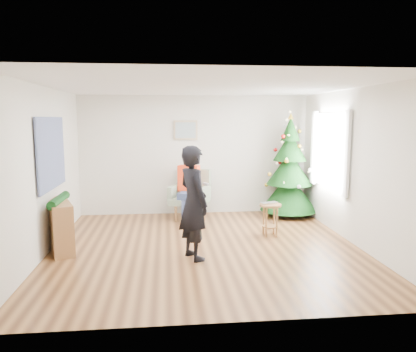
{
  "coord_description": "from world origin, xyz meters",
  "views": [
    {
      "loc": [
        -0.62,
        -6.4,
        2.1
      ],
      "look_at": [
        0.1,
        0.6,
        1.1
      ],
      "focal_mm": 35.0,
      "sensor_mm": 36.0,
      "label": 1
    }
  ],
  "objects": [
    {
      "name": "wall_left",
      "position": [
        -2.5,
        0.0,
        1.3
      ],
      "size": [
        0.0,
        5.0,
        5.0
      ],
      "primitive_type": "plane",
      "rotation": [
        1.57,
        0.0,
        1.57
      ],
      "color": "silver",
      "rests_on": "floor"
    },
    {
      "name": "wall_front",
      "position": [
        0.0,
        -2.5,
        1.3
      ],
      "size": [
        5.0,
        0.0,
        5.0
      ],
      "primitive_type": "plane",
      "rotation": [
        -1.57,
        0.0,
        0.0
      ],
      "color": "silver",
      "rests_on": "floor"
    },
    {
      "name": "standing_man",
      "position": [
        -0.23,
        -0.5,
        0.86
      ],
      "size": [
        0.63,
        0.74,
        1.71
      ],
      "primitive_type": "imported",
      "rotation": [
        0.0,
        0.0,
        2.0
      ],
      "color": "black",
      "rests_on": "floor"
    },
    {
      "name": "wall_right",
      "position": [
        2.5,
        0.0,
        1.3
      ],
      "size": [
        0.0,
        5.0,
        5.0
      ],
      "primitive_type": "plane",
      "rotation": [
        1.57,
        0.0,
        -1.57
      ],
      "color": "silver",
      "rests_on": "floor"
    },
    {
      "name": "wall_back",
      "position": [
        0.0,
        2.5,
        1.3
      ],
      "size": [
        5.0,
        0.0,
        5.0
      ],
      "primitive_type": "plane",
      "rotation": [
        1.57,
        0.0,
        0.0
      ],
      "color": "silver",
      "rests_on": "floor"
    },
    {
      "name": "laptop",
      "position": [
        1.22,
        0.55,
        0.6
      ],
      "size": [
        0.37,
        0.3,
        0.03
      ],
      "primitive_type": "imported",
      "rotation": [
        0.0,
        0.0,
        0.33
      ],
      "color": "silver",
      "rests_on": "stool"
    },
    {
      "name": "game_controller",
      "position": [
        -0.05,
        -0.53,
        1.14
      ],
      "size": [
        0.09,
        0.13,
        0.04
      ],
      "primitive_type": "cube",
      "rotation": [
        0.0,
        0.0,
        0.43
      ],
      "color": "white",
      "rests_on": "standing_man"
    },
    {
      "name": "framed_picture",
      "position": [
        -0.2,
        2.46,
        1.85
      ],
      "size": [
        0.52,
        0.05,
        0.42
      ],
      "color": "tan",
      "rests_on": "wall_back"
    },
    {
      "name": "seated_person",
      "position": [
        -0.15,
        2.01,
        0.69
      ],
      "size": [
        0.55,
        0.7,
        1.33
      ],
      "rotation": [
        0.0,
        0.0,
        -0.39
      ],
      "color": "navy",
      "rests_on": "armchair"
    },
    {
      "name": "stool",
      "position": [
        1.22,
        0.55,
        0.3
      ],
      "size": [
        0.39,
        0.39,
        0.58
      ],
      "rotation": [
        0.0,
        0.0,
        -0.02
      ],
      "color": "brown",
      "rests_on": "floor"
    },
    {
      "name": "christmas_tree",
      "position": [
        2.02,
        2.05,
        1.0
      ],
      "size": [
        1.23,
        1.23,
        2.22
      ],
      "rotation": [
        0.0,
        0.0,
        0.25
      ],
      "color": "#3F2816",
      "rests_on": "floor"
    },
    {
      "name": "console",
      "position": [
        -2.33,
        0.1,
        0.4
      ],
      "size": [
        0.63,
        1.04,
        0.8
      ],
      "primitive_type": "cube",
      "rotation": [
        0.0,
        0.0,
        0.36
      ],
      "color": "brown",
      "rests_on": "floor"
    },
    {
      "name": "floor",
      "position": [
        0.0,
        0.0,
        0.0
      ],
      "size": [
        5.0,
        5.0,
        0.0
      ],
      "primitive_type": "plane",
      "color": "brown",
      "rests_on": "ground"
    },
    {
      "name": "garland",
      "position": [
        -2.33,
        0.1,
        0.82
      ],
      "size": [
        0.14,
        0.9,
        0.14
      ],
      "primitive_type": "cylinder",
      "rotation": [
        1.57,
        0.0,
        0.0
      ],
      "color": "black",
      "rests_on": "console"
    },
    {
      "name": "curtains",
      "position": [
        2.44,
        1.0,
        1.5
      ],
      "size": [
        0.05,
        1.75,
        1.5
      ],
      "color": "white",
      "rests_on": "wall_right"
    },
    {
      "name": "window_panel",
      "position": [
        2.47,
        1.0,
        1.5
      ],
      "size": [
        0.04,
        1.3,
        1.4
      ],
      "primitive_type": "cube",
      "color": "white",
      "rests_on": "wall_right"
    },
    {
      "name": "ceiling",
      "position": [
        0.0,
        0.0,
        2.6
      ],
      "size": [
        5.0,
        5.0,
        0.0
      ],
      "primitive_type": "plane",
      "rotation": [
        3.14,
        0.0,
        0.0
      ],
      "color": "white",
      "rests_on": "wall_back"
    },
    {
      "name": "armchair",
      "position": [
        -0.13,
        2.06,
        0.38
      ],
      "size": [
        0.95,
        0.94,
        1.02
      ],
      "rotation": [
        0.0,
        0.0,
        -0.39
      ],
      "color": "gray",
      "rests_on": "floor"
    },
    {
      "name": "tapestry",
      "position": [
        -2.46,
        0.3,
        1.55
      ],
      "size": [
        0.03,
        1.5,
        1.15
      ],
      "primitive_type": "cube",
      "color": "black",
      "rests_on": "wall_left"
    }
  ]
}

